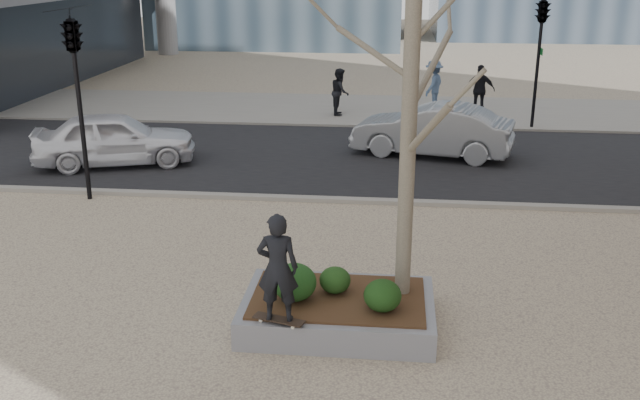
# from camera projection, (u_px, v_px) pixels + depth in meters

# --- Properties ---
(ground) EXTENTS (120.00, 120.00, 0.00)m
(ground) POSITION_uv_depth(u_px,v_px,m) (276.00, 321.00, 11.45)
(ground) COLOR #C0B28D
(ground) RESTS_ON ground
(street) EXTENTS (60.00, 8.00, 0.02)m
(street) POSITION_uv_depth(u_px,v_px,m) (332.00, 157.00, 20.86)
(street) COLOR black
(street) RESTS_ON ground
(far_sidewalk) EXTENTS (60.00, 6.00, 0.02)m
(far_sidewalk) POSITION_uv_depth(u_px,v_px,m) (348.00, 109.00, 27.45)
(far_sidewalk) COLOR gray
(far_sidewalk) RESTS_ON ground
(planter) EXTENTS (3.00, 2.00, 0.45)m
(planter) POSITION_uv_depth(u_px,v_px,m) (338.00, 312.00, 11.28)
(planter) COLOR gray
(planter) RESTS_ON ground
(planter_mulch) EXTENTS (2.70, 1.70, 0.04)m
(planter_mulch) POSITION_uv_depth(u_px,v_px,m) (338.00, 298.00, 11.20)
(planter_mulch) COLOR #382314
(planter_mulch) RESTS_ON planter
(sycamore_tree) EXTENTS (2.80, 2.80, 6.60)m
(sycamore_tree) POSITION_uv_depth(u_px,v_px,m) (410.00, 85.00, 10.31)
(sycamore_tree) COLOR gray
(sycamore_tree) RESTS_ON planter_mulch
(shrub_left) EXTENTS (0.69, 0.69, 0.59)m
(shrub_left) POSITION_uv_depth(u_px,v_px,m) (294.00, 282.00, 11.01)
(shrub_left) COLOR #123A16
(shrub_left) RESTS_ON planter_mulch
(shrub_middle) EXTENTS (0.50, 0.50, 0.42)m
(shrub_middle) POSITION_uv_depth(u_px,v_px,m) (335.00, 280.00, 11.27)
(shrub_middle) COLOR black
(shrub_middle) RESTS_ON planter_mulch
(shrub_right) EXTENTS (0.57, 0.57, 0.49)m
(shrub_right) POSITION_uv_depth(u_px,v_px,m) (382.00, 295.00, 10.68)
(shrub_right) COLOR black
(shrub_right) RESTS_ON planter_mulch
(skateboard) EXTENTS (0.80, 0.41, 0.08)m
(skateboard) POSITION_uv_depth(u_px,v_px,m) (279.00, 321.00, 10.44)
(skateboard) COLOR black
(skateboard) RESTS_ON planter
(skateboarder) EXTENTS (0.61, 0.41, 1.64)m
(skateboarder) POSITION_uv_depth(u_px,v_px,m) (278.00, 268.00, 10.17)
(skateboarder) COLOR black
(skateboarder) RESTS_ON skateboard
(police_car) EXTENTS (4.72, 3.04, 1.50)m
(police_car) POSITION_uv_depth(u_px,v_px,m) (115.00, 138.00, 19.83)
(police_car) COLOR white
(police_car) RESTS_ON street
(car_silver) EXTENTS (4.86, 2.62, 1.52)m
(car_silver) POSITION_uv_depth(u_px,v_px,m) (432.00, 130.00, 20.74)
(car_silver) COLOR gray
(car_silver) RESTS_ON street
(pedestrian_a) EXTENTS (0.69, 0.86, 1.70)m
(pedestrian_a) POSITION_uv_depth(u_px,v_px,m) (340.00, 92.00, 26.18)
(pedestrian_a) COLOR black
(pedestrian_a) RESTS_ON far_sidewalk
(pedestrian_b) EXTENTS (1.12, 1.39, 1.88)m
(pedestrian_b) POSITION_uv_depth(u_px,v_px,m) (434.00, 85.00, 27.03)
(pedestrian_b) COLOR #465D7E
(pedestrian_b) RESTS_ON far_sidewalk
(pedestrian_c) EXTENTS (1.10, 0.54, 1.82)m
(pedestrian_c) POSITION_uv_depth(u_px,v_px,m) (480.00, 90.00, 26.23)
(pedestrian_c) COLOR black
(pedestrian_c) RESTS_ON far_sidewalk
(traffic_light_near) EXTENTS (0.60, 2.48, 4.50)m
(traffic_light_near) POSITION_uv_depth(u_px,v_px,m) (80.00, 107.00, 16.55)
(traffic_light_near) COLOR black
(traffic_light_near) RESTS_ON ground
(traffic_light_far) EXTENTS (0.60, 2.48, 4.50)m
(traffic_light_far) POSITION_uv_depth(u_px,v_px,m) (538.00, 62.00, 23.82)
(traffic_light_far) COLOR black
(traffic_light_far) RESTS_ON ground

